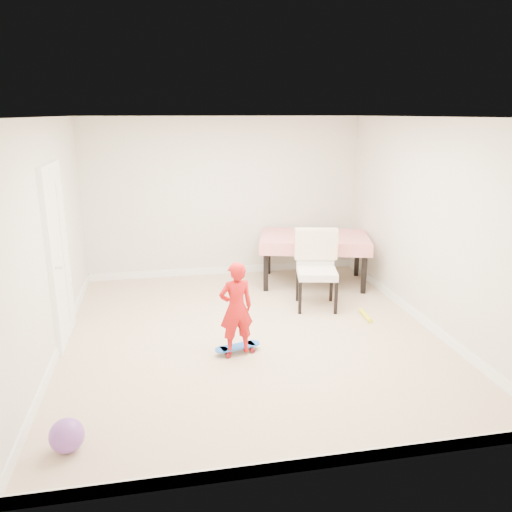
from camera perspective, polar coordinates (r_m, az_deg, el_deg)
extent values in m
plane|color=tan|center=(6.26, -0.57, -8.94)|extent=(5.00, 5.00, 0.00)
cube|color=white|center=(5.68, -0.64, 15.40)|extent=(4.50, 5.00, 0.04)
cube|color=beige|center=(8.24, -3.66, 6.61)|extent=(4.50, 0.04, 2.60)
cube|color=beige|center=(3.53, 6.57, -6.42)|extent=(4.50, 0.04, 2.60)
cube|color=beige|center=(5.88, -22.54, 1.58)|extent=(0.04, 5.00, 2.60)
cube|color=beige|center=(6.59, 18.89, 3.41)|extent=(0.04, 5.00, 2.60)
cube|color=white|center=(6.23, -21.68, -0.19)|extent=(0.11, 0.94, 2.11)
cube|color=white|center=(8.54, -3.53, -1.61)|extent=(4.50, 0.02, 0.12)
cube|color=white|center=(4.15, 6.03, -22.50)|extent=(4.50, 0.02, 0.12)
cube|color=white|center=(6.28, -21.42, -9.44)|extent=(0.02, 5.00, 0.12)
cube|color=white|center=(6.95, 18.04, -6.60)|extent=(0.02, 5.00, 0.12)
imported|color=red|center=(5.56, -2.28, -6.31)|extent=(0.42, 0.31, 1.06)
sphere|color=purple|center=(4.53, -20.82, -18.63)|extent=(0.28, 0.28, 0.28)
cylinder|color=yellow|center=(6.90, 12.40, -6.63)|extent=(0.09, 0.40, 0.06)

